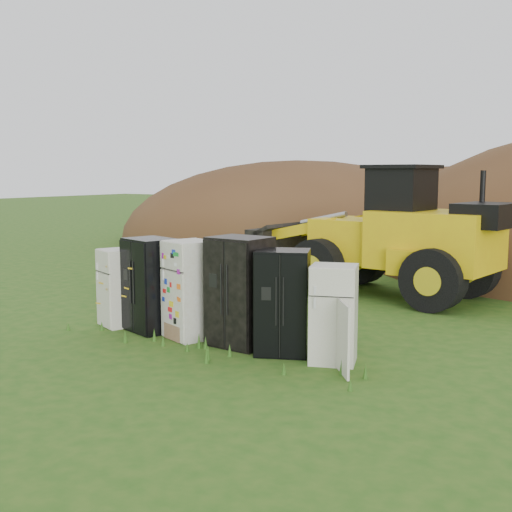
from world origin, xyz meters
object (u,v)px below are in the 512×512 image
at_px(fridge_dark_mid, 240,292).
at_px(fridge_sticker, 190,290).
at_px(wheel_loader, 371,230).
at_px(fridge_black_right, 282,302).
at_px(fridge_black_side, 151,285).
at_px(fridge_leftmost, 119,288).
at_px(fridge_open_door, 334,314).

bearing_deg(fridge_dark_mid, fridge_sticker, -173.24).
relative_size(fridge_sticker, wheel_loader, 0.27).
bearing_deg(wheel_loader, fridge_black_right, -74.11).
height_order(fridge_black_side, fridge_dark_mid, fridge_dark_mid).
xyz_separation_m(fridge_dark_mid, wheel_loader, (0.01, 5.90, 0.65)).
relative_size(fridge_leftmost, wheel_loader, 0.23).
distance_m(fridge_black_side, fridge_black_right, 2.93).
bearing_deg(wheel_loader, fridge_dark_mid, -82.64).
distance_m(fridge_leftmost, fridge_sticker, 1.79).
relative_size(fridge_sticker, fridge_open_door, 1.14).
height_order(fridge_leftmost, fridge_dark_mid, fridge_dark_mid).
xyz_separation_m(fridge_black_right, wheel_loader, (-0.88, 5.95, 0.73)).
bearing_deg(fridge_black_side, wheel_loader, 87.88).
relative_size(fridge_leftmost, fridge_black_side, 0.86).
distance_m(fridge_sticker, fridge_dark_mid, 1.06).
xyz_separation_m(fridge_leftmost, fridge_sticker, (1.78, 0.00, 0.13)).
distance_m(fridge_black_side, fridge_dark_mid, 2.04).
distance_m(fridge_dark_mid, wheel_loader, 5.93).
relative_size(fridge_black_side, fridge_dark_mid, 0.93).
bearing_deg(wheel_loader, fridge_black_side, -101.56).
relative_size(fridge_black_right, wheel_loader, 0.26).
relative_size(fridge_leftmost, fridge_black_right, 0.87).
bearing_deg(fridge_open_door, fridge_leftmost, 161.39).
bearing_deg(fridge_leftmost, fridge_black_right, 21.98).
relative_size(fridge_open_door, wheel_loader, 0.24).
bearing_deg(fridge_black_right, fridge_dark_mid, 153.13).
bearing_deg(fridge_leftmost, fridge_sticker, 22.01).
height_order(fridge_dark_mid, fridge_open_door, fridge_dark_mid).
bearing_deg(fridge_dark_mid, fridge_black_right, 0.60).
height_order(fridge_leftmost, fridge_black_right, fridge_black_right).
distance_m(fridge_sticker, wheel_loader, 6.09).
height_order(fridge_sticker, fridge_open_door, fridge_sticker).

